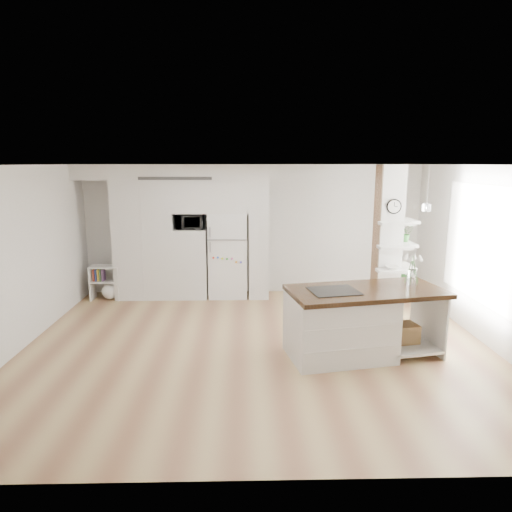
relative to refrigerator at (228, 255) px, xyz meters
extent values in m
cube|color=tan|center=(0.53, -2.68, -0.88)|extent=(7.00, 6.00, 0.01)
cube|color=white|center=(0.53, -2.68, 1.82)|extent=(7.00, 6.00, 0.04)
cube|color=silver|center=(0.53, 0.32, 0.47)|extent=(7.00, 0.04, 2.70)
cube|color=silver|center=(0.53, -5.68, 0.47)|extent=(7.00, 0.04, 2.70)
cube|color=silver|center=(-2.98, -2.68, 0.47)|extent=(0.04, 6.00, 2.70)
cube|color=silver|center=(4.03, -2.68, 0.47)|extent=(0.04, 6.00, 2.70)
cube|color=silver|center=(-1.68, -0.01, 0.32)|extent=(1.20, 0.65, 2.40)
cube|color=silver|center=(-0.75, -0.01, -0.17)|extent=(0.65, 0.65, 1.42)
cube|color=silver|center=(-0.75, -0.01, 1.20)|extent=(0.65, 0.65, 0.65)
cube|color=silver|center=(0.00, -0.01, 1.20)|extent=(0.85, 0.65, 0.65)
cube|color=silver|center=(0.62, -0.01, 0.32)|extent=(0.40, 0.65, 2.40)
cube|color=silver|center=(-0.97, -0.03, 1.67)|extent=(4.00, 0.70, 0.30)
cube|color=#262626|center=(-0.97, -0.37, 1.56)|extent=(1.40, 0.04, 0.06)
cube|color=white|center=(0.00, 0.00, 0.00)|extent=(0.78, 0.66, 1.75)
cube|color=#B2B2B7|center=(0.00, -0.34, 0.36)|extent=(0.78, 0.01, 0.03)
cube|color=silver|center=(2.82, -1.48, 0.47)|extent=(0.40, 0.40, 2.70)
cube|color=tan|center=(2.61, -1.48, 0.47)|extent=(0.02, 0.40, 2.70)
cube|color=tan|center=(2.82, -1.27, 0.47)|extent=(0.40, 0.02, 2.70)
cylinder|color=black|center=(2.82, -1.69, 1.14)|extent=(0.25, 0.03, 0.25)
cylinder|color=white|center=(2.82, -1.71, 1.14)|extent=(0.21, 0.01, 0.21)
plane|color=white|center=(4.00, -2.38, 0.62)|extent=(0.00, 2.40, 2.40)
cylinder|color=white|center=(2.23, -2.53, 1.24)|extent=(0.12, 0.12, 0.10)
cube|color=silver|center=(1.69, -3.10, -0.42)|extent=(1.56, 1.17, 0.91)
cube|color=silver|center=(2.71, -2.90, -0.76)|extent=(0.92, 1.05, 0.04)
cube|color=silver|center=(3.06, -2.83, -0.42)|extent=(0.20, 0.91, 0.91)
cube|color=#33200F|center=(2.07, -3.03, 0.07)|extent=(2.33, 1.43, 0.07)
cube|color=black|center=(1.58, -3.12, 0.11)|extent=(0.74, 0.66, 0.01)
cube|color=#A17B4E|center=(2.65, -2.91, -0.60)|extent=(0.49, 0.40, 0.27)
cylinder|color=white|center=(2.79, -2.78, 0.21)|extent=(0.12, 0.12, 0.22)
cube|color=silver|center=(-2.75, -0.18, -0.53)|extent=(0.04, 0.34, 0.70)
cube|color=silver|center=(-2.20, -0.19, -0.53)|extent=(0.04, 0.34, 0.70)
cube|color=silver|center=(-2.48, -0.18, -0.19)|extent=(0.59, 0.35, 0.03)
cube|color=silver|center=(-2.48, -0.18, -0.50)|extent=(0.56, 0.35, 0.03)
sphere|color=white|center=(-2.40, -0.19, -0.71)|extent=(0.34, 0.34, 0.34)
imported|color=#2F6E2C|center=(2.35, -1.21, -0.66)|extent=(0.26, 0.22, 0.43)
imported|color=#2F6E2C|center=(3.52, -0.30, -0.61)|extent=(0.38, 0.38, 0.54)
imported|color=#2D2D2D|center=(-0.75, -0.06, 0.69)|extent=(0.54, 0.37, 0.30)
imported|color=#2F6E2C|center=(3.15, -1.38, 0.65)|extent=(0.27, 0.23, 0.30)
imported|color=white|center=(2.82, -1.78, 0.13)|extent=(0.22, 0.22, 0.05)
camera|label=1|loc=(0.36, -9.20, 1.85)|focal=32.00mm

